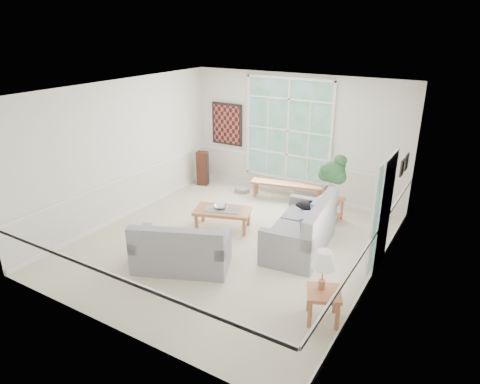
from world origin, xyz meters
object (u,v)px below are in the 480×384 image
(end_table, at_px, (329,209))
(coffee_table, at_px, (223,219))
(loveseat_front, at_px, (181,244))
(side_table, at_px, (323,306))
(loveseat_right, at_px, (300,224))

(end_table, bearing_deg, coffee_table, -139.01)
(end_table, bearing_deg, loveseat_front, -116.09)
(side_table, bearing_deg, loveseat_right, 122.59)
(coffee_table, relative_size, side_table, 2.36)
(loveseat_front, distance_m, coffee_table, 1.69)
(loveseat_right, height_order, end_table, loveseat_right)
(end_table, bearing_deg, side_table, -71.58)
(coffee_table, distance_m, side_table, 3.40)
(loveseat_right, height_order, loveseat_front, loveseat_right)
(loveseat_front, height_order, side_table, loveseat_front)
(loveseat_front, distance_m, end_table, 3.58)
(side_table, bearing_deg, loveseat_front, 177.43)
(loveseat_front, height_order, end_table, loveseat_front)
(coffee_table, bearing_deg, loveseat_right, -17.72)
(loveseat_right, height_order, side_table, loveseat_right)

